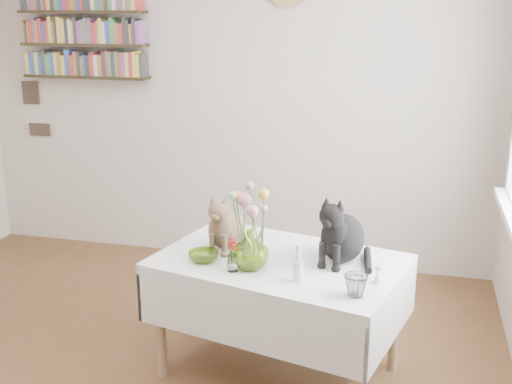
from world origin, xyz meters
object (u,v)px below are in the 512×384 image
(dining_table, at_px, (279,288))
(black_cat, at_px, (343,226))
(bookshelf_unit, at_px, (82,17))
(flower_vase, at_px, (250,249))
(tabby_cat, at_px, (227,219))

(dining_table, height_order, black_cat, black_cat)
(black_cat, bearing_deg, dining_table, -147.10)
(black_cat, bearing_deg, bookshelf_unit, 165.77)
(dining_table, xyz_separation_m, flower_vase, (-0.12, -0.14, 0.27))
(tabby_cat, height_order, flower_vase, tabby_cat)
(dining_table, xyz_separation_m, black_cat, (0.31, 0.08, 0.35))
(flower_vase, height_order, bookshelf_unit, bookshelf_unit)
(dining_table, xyz_separation_m, tabby_cat, (-0.32, 0.11, 0.32))
(dining_table, xyz_separation_m, bookshelf_unit, (-1.84, 1.49, 1.34))
(tabby_cat, bearing_deg, bookshelf_unit, 141.78)
(dining_table, distance_m, black_cat, 0.48)
(bookshelf_unit, bearing_deg, tabby_cat, -42.08)
(dining_table, bearing_deg, black_cat, 14.00)
(flower_vase, relative_size, bookshelf_unit, 0.20)
(dining_table, relative_size, flower_vase, 6.87)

